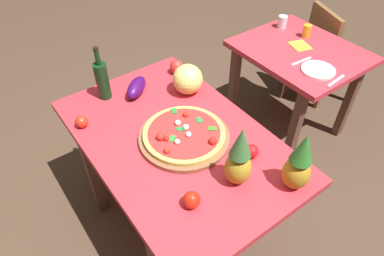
% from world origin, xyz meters
% --- Properties ---
extents(ground_plane, '(10.00, 10.00, 0.00)m').
position_xyz_m(ground_plane, '(0.00, 0.00, 0.00)').
color(ground_plane, '#4C3828').
extents(display_table, '(1.33, 0.86, 0.76)m').
position_xyz_m(display_table, '(0.00, 0.00, 0.67)').
color(display_table, brown).
rests_on(display_table, ground_plane).
extents(background_table, '(0.85, 0.73, 0.76)m').
position_xyz_m(background_table, '(-0.21, 1.22, 0.63)').
color(background_table, brown).
rests_on(background_table, ground_plane).
extents(dining_chair, '(0.51, 0.51, 0.85)m').
position_xyz_m(dining_chair, '(-0.34, 1.82, 0.48)').
color(dining_chair, brown).
rests_on(dining_chair, ground_plane).
extents(pizza_board, '(0.47, 0.47, 0.02)m').
position_xyz_m(pizza_board, '(0.04, 0.03, 0.77)').
color(pizza_board, brown).
rests_on(pizza_board, display_table).
extents(pizza, '(0.42, 0.42, 0.06)m').
position_xyz_m(pizza, '(0.04, 0.03, 0.80)').
color(pizza, '#CEB855').
rests_on(pizza, pizza_board).
extents(wine_bottle, '(0.08, 0.08, 0.33)m').
position_xyz_m(wine_bottle, '(-0.53, -0.14, 0.88)').
color(wine_bottle, '#0F3315').
rests_on(wine_bottle, display_table).
extents(pineapple_left, '(0.12, 0.12, 0.33)m').
position_xyz_m(pineapple_left, '(0.40, 0.07, 0.91)').
color(pineapple_left, '#AB9026').
rests_on(pineapple_left, display_table).
extents(pineapple_right, '(0.12, 0.12, 0.32)m').
position_xyz_m(pineapple_right, '(0.57, 0.26, 0.90)').
color(pineapple_right, '#B78421').
rests_on(pineapple_right, display_table).
extents(melon, '(0.18, 0.18, 0.18)m').
position_xyz_m(melon, '(-0.28, 0.28, 0.85)').
color(melon, '#EADF71').
rests_on(melon, display_table).
extents(bell_pepper, '(0.09, 0.09, 0.10)m').
position_xyz_m(bell_pepper, '(-0.49, 0.34, 0.81)').
color(bell_pepper, red).
rests_on(bell_pepper, display_table).
extents(eggplant, '(0.20, 0.21, 0.09)m').
position_xyz_m(eggplant, '(-0.45, 0.02, 0.81)').
color(eggplant, '#3B0D54').
rests_on(eggplant, display_table).
extents(tomato_by_bottle, '(0.08, 0.08, 0.08)m').
position_xyz_m(tomato_by_bottle, '(0.39, -0.18, 0.80)').
color(tomato_by_bottle, red).
rests_on(tomato_by_bottle, display_table).
extents(tomato_beside_pepper, '(0.07, 0.07, 0.07)m').
position_xyz_m(tomato_beside_pepper, '(-0.37, -0.36, 0.80)').
color(tomato_beside_pepper, red).
rests_on(tomato_beside_pepper, display_table).
extents(tomato_at_corner, '(0.07, 0.07, 0.07)m').
position_xyz_m(tomato_at_corner, '(0.33, 0.23, 0.80)').
color(tomato_at_corner, red).
rests_on(tomato_at_corner, display_table).
extents(drinking_glass_juice, '(0.06, 0.06, 0.09)m').
position_xyz_m(drinking_glass_juice, '(-0.31, 1.39, 0.81)').
color(drinking_glass_juice, gold).
rests_on(drinking_glass_juice, background_table).
extents(drinking_glass_water, '(0.07, 0.07, 0.09)m').
position_xyz_m(drinking_glass_water, '(-0.52, 1.35, 0.81)').
color(drinking_glass_water, silver).
rests_on(drinking_glass_water, background_table).
extents(dinner_plate, '(0.22, 0.22, 0.02)m').
position_xyz_m(dinner_plate, '(0.04, 1.09, 0.77)').
color(dinner_plate, white).
rests_on(dinner_plate, background_table).
extents(fork_utensil, '(0.03, 0.18, 0.01)m').
position_xyz_m(fork_utensil, '(-0.10, 1.09, 0.77)').
color(fork_utensil, silver).
rests_on(fork_utensil, background_table).
extents(knife_utensil, '(0.03, 0.18, 0.01)m').
position_xyz_m(knife_utensil, '(0.18, 1.09, 0.77)').
color(knife_utensil, silver).
rests_on(knife_utensil, background_table).
extents(napkin_folded, '(0.17, 0.15, 0.01)m').
position_xyz_m(napkin_folded, '(-0.24, 1.25, 0.76)').
color(napkin_folded, yellow).
rests_on(napkin_folded, background_table).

